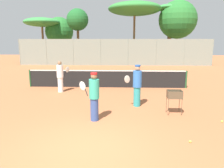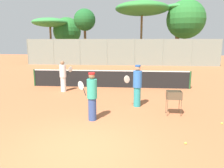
# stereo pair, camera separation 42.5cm
# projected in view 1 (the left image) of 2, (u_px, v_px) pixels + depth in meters

# --- Properties ---
(ground_plane) EXTENTS (80.00, 80.00, 0.00)m
(ground_plane) POSITION_uv_depth(u_px,v_px,m) (86.00, 151.00, 5.73)
(ground_plane) COLOR #B7663D
(tennis_net) EXTENTS (9.78, 0.10, 1.07)m
(tennis_net) POSITION_uv_depth(u_px,v_px,m) (107.00, 78.00, 13.46)
(tennis_net) COLOR #26592D
(tennis_net) RESTS_ON ground_plane
(back_fence) EXTENTS (22.66, 0.08, 3.06)m
(back_fence) POSITION_uv_depth(u_px,v_px,m) (114.00, 52.00, 25.46)
(back_fence) COLOR gray
(back_fence) RESTS_ON ground_plane
(tree_0) EXTENTS (5.03, 5.03, 8.13)m
(tree_0) POSITION_uv_depth(u_px,v_px,m) (178.00, 20.00, 29.00)
(tree_0) COLOR brown
(tree_0) RESTS_ON ground_plane
(tree_1) EXTENTS (2.69, 2.69, 6.75)m
(tree_1) POSITION_uv_depth(u_px,v_px,m) (78.00, 20.00, 26.87)
(tree_1) COLOR brown
(tree_1) RESTS_ON ground_plane
(tree_2) EXTENTS (6.94, 6.94, 7.82)m
(tree_2) POSITION_uv_depth(u_px,v_px,m) (135.00, 9.00, 28.47)
(tree_2) COLOR brown
(tree_2) RESTS_ON ground_plane
(tree_3) EXTENTS (3.89, 3.89, 6.12)m
(tree_3) POSITION_uv_depth(u_px,v_px,m) (59.00, 31.00, 30.65)
(tree_3) COLOR brown
(tree_3) RESTS_ON ground_plane
(tree_4) EXTENTS (4.75, 4.75, 5.87)m
(tree_4) POSITION_uv_depth(u_px,v_px,m) (42.00, 22.00, 28.88)
(tree_4) COLOR brown
(tree_4) RESTS_ON ground_plane
(tree_5) EXTENTS (3.93, 3.93, 7.66)m
(tree_5) POSITION_uv_depth(u_px,v_px,m) (171.00, 11.00, 29.25)
(tree_5) COLOR brown
(tree_5) RESTS_ON ground_plane
(player_white_outfit) EXTENTS (0.63, 0.79, 1.75)m
(player_white_outfit) POSITION_uv_depth(u_px,v_px,m) (60.00, 76.00, 12.19)
(player_white_outfit) COLOR white
(player_white_outfit) RESTS_ON ground_plane
(player_red_cap) EXTENTS (0.81, 0.64, 1.82)m
(player_red_cap) POSITION_uv_depth(u_px,v_px,m) (137.00, 85.00, 9.49)
(player_red_cap) COLOR teal
(player_red_cap) RESTS_ON ground_plane
(player_yellow_shirt) EXTENTS (0.83, 0.57, 1.75)m
(player_yellow_shirt) POSITION_uv_depth(u_px,v_px,m) (94.00, 96.00, 7.76)
(player_yellow_shirt) COLOR #334C8C
(player_yellow_shirt) RESTS_ON ground_plane
(ball_cart) EXTENTS (0.56, 0.41, 0.95)m
(ball_cart) POSITION_uv_depth(u_px,v_px,m) (174.00, 96.00, 8.50)
(ball_cart) COLOR brown
(ball_cart) RESTS_ON ground_plane
(tennis_ball_0) EXTENTS (0.07, 0.07, 0.07)m
(tennis_ball_0) POSITION_uv_depth(u_px,v_px,m) (172.00, 94.00, 11.65)
(tennis_ball_0) COLOR #D1E54C
(tennis_ball_0) RESTS_ON ground_plane
(tennis_ball_2) EXTENTS (0.07, 0.07, 0.07)m
(tennis_ball_2) POSITION_uv_depth(u_px,v_px,m) (190.00, 141.00, 6.19)
(tennis_ball_2) COLOR #D1E54C
(tennis_ball_2) RESTS_ON ground_plane
(tennis_ball_3) EXTENTS (0.07, 0.07, 0.07)m
(tennis_ball_3) POSITION_uv_depth(u_px,v_px,m) (222.00, 121.00, 7.73)
(tennis_ball_3) COLOR #D1E54C
(tennis_ball_3) RESTS_ON ground_plane
(parked_car) EXTENTS (4.20, 1.70, 1.60)m
(parked_car) POSITION_uv_depth(u_px,v_px,m) (117.00, 57.00, 30.28)
(parked_car) COLOR #3F4C8C
(parked_car) RESTS_ON ground_plane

